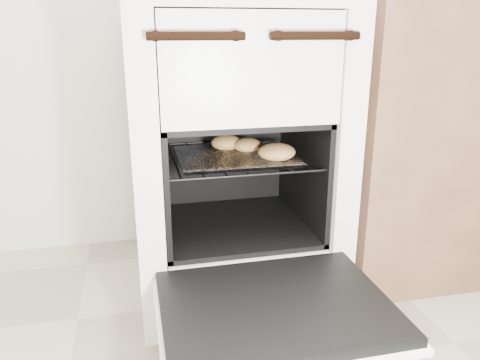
% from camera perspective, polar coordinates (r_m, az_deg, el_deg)
% --- Properties ---
extents(stove, '(0.59, 0.66, 0.91)m').
position_cam_1_polar(stove, '(1.46, -1.29, 3.54)').
color(stove, white).
rests_on(stove, ground).
extents(oven_door, '(0.53, 0.42, 0.04)m').
position_cam_1_polar(oven_door, '(1.11, 4.33, -15.39)').
color(oven_door, black).
rests_on(oven_door, stove).
extents(oven_rack, '(0.43, 0.42, 0.01)m').
position_cam_1_polar(oven_rack, '(1.40, -0.74, 2.92)').
color(oven_rack, black).
rests_on(oven_rack, stove).
extents(foil_sheet, '(0.34, 0.30, 0.01)m').
position_cam_1_polar(foil_sheet, '(1.38, -0.56, 2.95)').
color(foil_sheet, white).
rests_on(foil_sheet, oven_rack).
extents(baked_rolls, '(0.24, 0.27, 0.05)m').
position_cam_1_polar(baked_rolls, '(1.37, 1.49, 4.06)').
color(baked_rolls, tan).
rests_on(baked_rolls, foil_sheet).
extents(counter, '(0.92, 0.62, 0.92)m').
position_cam_1_polar(counter, '(1.83, 24.13, 5.31)').
color(counter, brown).
rests_on(counter, ground).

